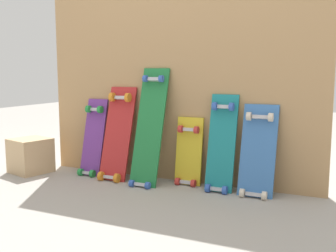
% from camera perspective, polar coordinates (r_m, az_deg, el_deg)
% --- Properties ---
extents(ground_plane, '(12.00, 12.00, 0.00)m').
position_cam_1_polar(ground_plane, '(3.02, 0.56, -7.93)').
color(ground_plane, '#9E9991').
extents(plywood_wall_panel, '(2.17, 0.04, 1.76)m').
position_cam_1_polar(plywood_wall_panel, '(2.97, 1.14, 8.96)').
color(plywood_wall_panel, tan).
rests_on(plywood_wall_panel, ground).
extents(skateboard_purple, '(0.18, 0.23, 0.67)m').
position_cam_1_polar(skateboard_purple, '(3.25, -10.67, -2.15)').
color(skateboard_purple, '#6B338C').
rests_on(skateboard_purple, ground).
extents(skateboard_red, '(0.23, 0.28, 0.76)m').
position_cam_1_polar(skateboard_red, '(3.08, -7.30, -1.61)').
color(skateboard_red, '#B22626').
rests_on(skateboard_red, ground).
extents(skateboard_green, '(0.21, 0.32, 0.92)m').
position_cam_1_polar(skateboard_green, '(2.91, -2.74, -0.78)').
color(skateboard_green, '#1E7238').
rests_on(skateboard_green, ground).
extents(skateboard_yellow, '(0.20, 0.14, 0.56)m').
position_cam_1_polar(skateboard_yellow, '(2.92, 2.96, -4.25)').
color(skateboard_yellow, gold).
rests_on(skateboard_yellow, ground).
extents(skateboard_teal, '(0.19, 0.22, 0.73)m').
position_cam_1_polar(skateboard_teal, '(2.78, 7.60, -3.11)').
color(skateboard_teal, '#197A7F').
rests_on(skateboard_teal, ground).
extents(skateboard_blue, '(0.23, 0.23, 0.67)m').
position_cam_1_polar(skateboard_blue, '(2.72, 12.67, -4.14)').
color(skateboard_blue, '#386BAD').
rests_on(skateboard_blue, ground).
extents(wooden_crate, '(0.34, 0.34, 0.28)m').
position_cam_1_polar(wooden_crate, '(3.45, -19.03, -3.99)').
color(wooden_crate, tan).
rests_on(wooden_crate, ground).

